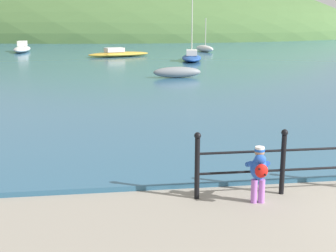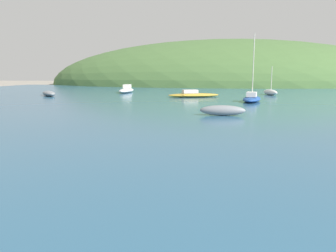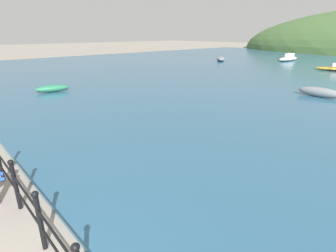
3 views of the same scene
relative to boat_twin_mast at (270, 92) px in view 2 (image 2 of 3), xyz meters
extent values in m
cube|color=#2D5B7A|center=(-3.55, -3.68, -0.36)|extent=(80.00, 60.00, 0.10)
ellipsoid|color=#476B38|center=(-3.55, 35.15, -0.41)|extent=(75.10, 41.30, 18.57)
ellipsoid|color=silver|center=(0.00, 0.00, -0.01)|extent=(1.51, 3.09, 0.59)
cylinder|color=beige|center=(0.04, -0.14, 1.48)|extent=(0.07, 0.07, 2.40)
ellipsoid|color=#1E4793|center=(-2.86, -8.62, -0.10)|extent=(2.20, 4.75, 0.42)
cube|color=silver|center=(-2.93, -8.96, 0.30)|extent=(0.98, 1.40, 0.38)
cylinder|color=beige|center=(-2.82, -8.40, 2.63)|extent=(0.07, 0.07, 5.03)
ellipsoid|color=gray|center=(-5.47, -18.06, -0.02)|extent=(2.47, 0.63, 0.56)
ellipsoid|color=silver|center=(-16.33, 2.19, -0.05)|extent=(1.46, 4.95, 0.51)
cube|color=silver|center=(-16.33, 2.56, 0.43)|extent=(0.77, 1.39, 0.46)
ellipsoid|color=gold|center=(-7.89, -4.12, -0.12)|extent=(5.38, 3.36, 0.37)
cube|color=silver|center=(-8.25, -4.24, 0.23)|extent=(1.67, 1.39, 0.33)
ellipsoid|color=gray|center=(-22.69, -4.54, -0.05)|extent=(3.23, 3.74, 0.51)
camera|label=1|loc=(-9.36, -41.82, 2.72)|focal=50.00mm
camera|label=2|loc=(-5.97, -36.09, 1.98)|focal=35.00mm
camera|label=3|loc=(-0.33, -35.08, 3.30)|focal=28.00mm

